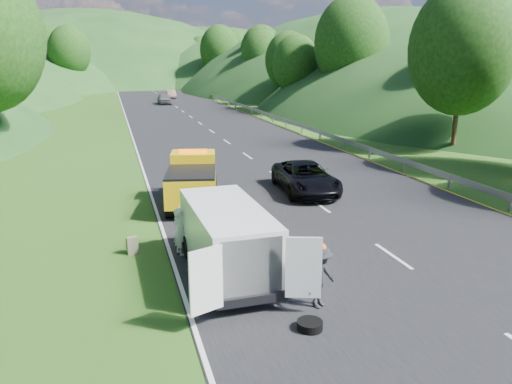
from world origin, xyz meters
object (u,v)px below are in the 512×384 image
object	(u,v)px
tow_truck	(193,180)
woman	(180,255)
white_van	(226,236)
child	(235,245)
passing_suv	(305,192)
worker	(319,307)
spare_tire	(310,330)
suitcase	(132,245)

from	to	relation	value
tow_truck	woman	xyz separation A→B (m)	(-1.36, -5.66, -1.11)
tow_truck	white_van	size ratio (longest dim) A/B	0.93
white_van	child	size ratio (longest dim) A/B	5.62
tow_truck	white_van	world-z (taller)	tow_truck
tow_truck	white_van	distance (m)	7.54
white_van	passing_suv	xyz separation A→B (m)	(5.71, 8.08, -1.20)
worker	spare_tire	world-z (taller)	worker
white_van	worker	size ratio (longest dim) A/B	3.67
child	worker	bearing A→B (deg)	-62.87
worker	passing_suv	bearing A→B (deg)	38.86
suitcase	passing_suv	distance (m)	10.07
child	passing_suv	bearing A→B (deg)	65.15
worker	spare_tire	distance (m)	1.17
worker	white_van	bearing A→B (deg)	93.06
white_van	spare_tire	xyz separation A→B (m)	(1.18, -3.65, -1.20)
white_van	worker	bearing A→B (deg)	-56.90
white_van	woman	distance (m)	2.50
suitcase	passing_suv	size ratio (longest dim) A/B	0.11
spare_tire	passing_suv	bearing A→B (deg)	68.89
suitcase	worker	bearing A→B (deg)	-48.83
woman	spare_tire	size ratio (longest dim) A/B	2.54
child	passing_suv	xyz separation A→B (m)	(4.91, 5.84, 0.00)
white_van	woman	bearing A→B (deg)	119.38
child	passing_suv	distance (m)	7.63
suitcase	woman	bearing A→B (deg)	-19.17
child	spare_tire	xyz separation A→B (m)	(0.38, -5.89, 0.00)
child	spare_tire	bearing A→B (deg)	-71.13
worker	suitcase	size ratio (longest dim) A/B	2.86
suitcase	passing_suv	bearing A→B (deg)	34.35
tow_truck	suitcase	xyz separation A→B (m)	(-2.84, -5.14, -0.83)
woman	suitcase	distance (m)	1.60
suitcase	white_van	bearing A→B (deg)	-42.65
white_van	suitcase	distance (m)	3.66
woman	white_van	bearing A→B (deg)	-167.59
tow_truck	spare_tire	distance (m)	11.28
woman	child	bearing A→B (deg)	-97.78
woman	worker	bearing A→B (deg)	-165.37
white_van	child	xyz separation A→B (m)	(0.80, 2.24, -1.20)
white_van	spare_tire	world-z (taller)	white_van
child	spare_tire	size ratio (longest dim) A/B	1.73
suitcase	spare_tire	distance (m)	7.14
white_van	woman	xyz separation A→B (m)	(-1.12, 1.88, -1.20)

